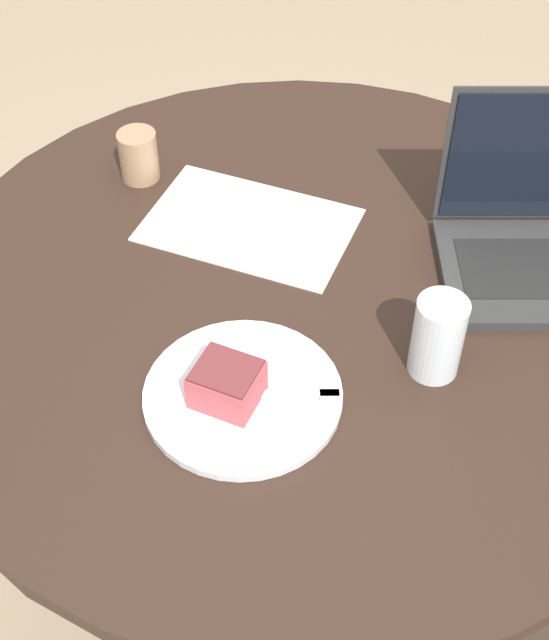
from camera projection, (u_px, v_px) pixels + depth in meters
name	position (u px, v px, depth m)	size (l,w,h in m)	color
ground_plane	(295.00, 543.00, 1.87)	(12.00, 12.00, 0.00)	gray
dining_table	(301.00, 340.00, 1.42)	(1.16, 1.16, 0.75)	black
paper_document	(249.00, 225.00, 1.43)	(0.36, 0.28, 0.00)	white
plate	(243.00, 395.00, 1.18)	(0.27, 0.27, 0.01)	silver
cake_slice	(227.00, 384.00, 1.15)	(0.10, 0.09, 0.06)	#B74C51
fork	(290.00, 394.00, 1.17)	(0.15, 0.11, 0.00)	silver
coffee_glass	(139.00, 156.00, 1.49)	(0.07, 0.07, 0.09)	#997556
water_glass	(438.00, 337.00, 1.18)	(0.07, 0.07, 0.12)	silver
laptop	(539.00, 239.00, 1.34)	(0.38, 0.36, 0.25)	#2D2D2D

